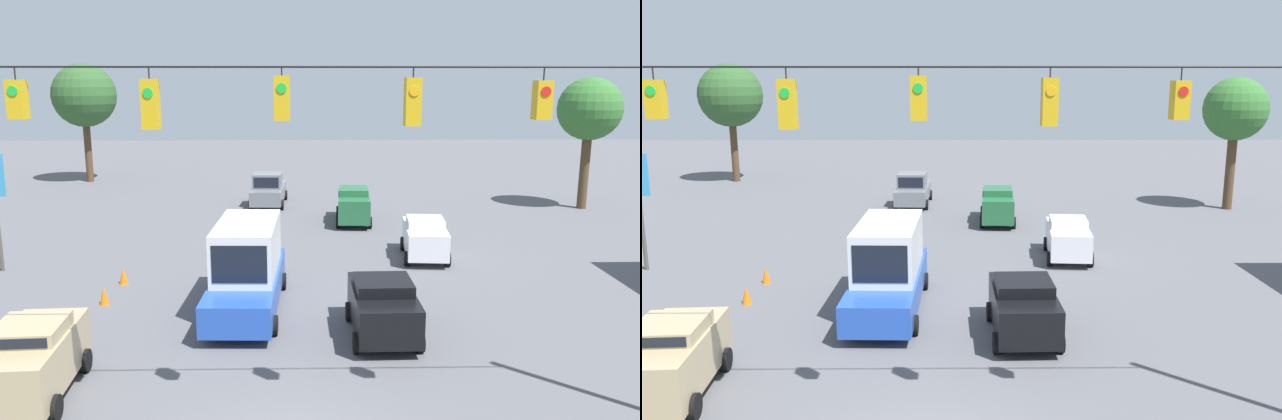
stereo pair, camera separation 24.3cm
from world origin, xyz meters
The scene contains 14 objects.
overhead_signal_span centered at (0.00, -1.25, 5.76)m, with size 19.53×0.38×8.75m.
pickup_truck_grey_withflow_deep centered at (1.98, -27.45, 0.97)m, with size 2.27×5.11×2.12m.
sedan_white_oncoming_far centered at (-5.76, -15.34, 0.96)m, with size 2.21×3.93×1.84m.
sedan_green_oncoming_deep centered at (-3.08, -22.46, 1.02)m, with size 2.11×4.42×1.97m.
box_truck_blue_withflow_mid centered at (1.60, -9.23, 1.51)m, with size 2.55×6.76×3.08m.
sedan_black_crossing_near centered at (-2.85, -6.76, 0.96)m, with size 2.17×3.90×1.84m.
sedan_tan_parked_shoulder centered at (6.44, -3.14, 1.02)m, with size 2.17×4.01×1.97m.
traffic_cone_nearest centered at (6.93, -3.30, 0.34)m, with size 0.33×0.33×0.67m, color orange.
traffic_cone_second centered at (6.83, -5.31, 0.34)m, with size 0.33×0.33×0.67m, color orange.
traffic_cone_third centered at (6.87, -7.65, 0.34)m, with size 0.33×0.33×0.67m, color orange.
traffic_cone_fourth centered at (6.78, -9.67, 0.34)m, with size 0.33×0.33×0.67m, color orange.
traffic_cone_fifth centered at (6.75, -11.97, 0.34)m, with size 0.33×0.33×0.67m, color orange.
tree_horizon_left centered at (-17.56, -26.06, 6.03)m, with size 3.79×3.79×8.02m.
tree_horizon_right centered at (16.50, -36.97, 6.60)m, with size 4.80×4.80×9.06m.
Camera 1 is at (-0.51, 11.61, 7.95)m, focal length 35.00 mm.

